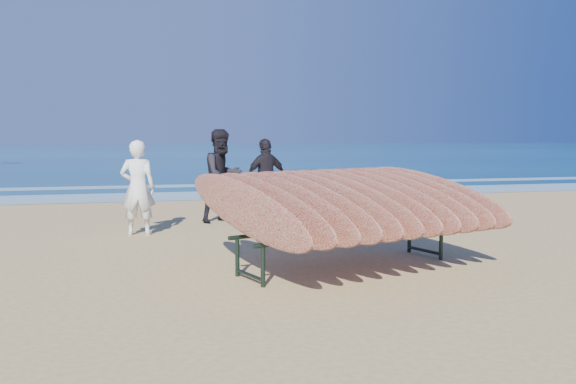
# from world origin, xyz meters

# --- Properties ---
(ground) EXTENTS (120.00, 120.00, 0.00)m
(ground) POSITION_xyz_m (0.00, 0.00, 0.00)
(ground) COLOR tan
(ground) RESTS_ON ground
(ocean) EXTENTS (160.00, 160.00, 0.00)m
(ocean) POSITION_xyz_m (0.00, 55.00, 0.01)
(ocean) COLOR navy
(ocean) RESTS_ON ground
(foam_near) EXTENTS (160.00, 160.00, 0.00)m
(foam_near) POSITION_xyz_m (0.00, 10.00, 0.01)
(foam_near) COLOR white
(foam_near) RESTS_ON ground
(foam_far) EXTENTS (160.00, 160.00, 0.00)m
(foam_far) POSITION_xyz_m (0.00, 13.50, 0.01)
(foam_far) COLOR white
(foam_far) RESTS_ON ground
(surfboard_rack) EXTENTS (3.98, 3.90, 1.43)m
(surfboard_rack) POSITION_xyz_m (0.56, -0.19, 0.90)
(surfboard_rack) COLOR black
(surfboard_rack) RESTS_ON ground
(person_white) EXTENTS (0.68, 0.51, 1.70)m
(person_white) POSITION_xyz_m (-2.17, 3.23, 0.85)
(person_white) COLOR white
(person_white) RESTS_ON ground
(person_dark_a) EXTENTS (1.16, 1.08, 1.90)m
(person_dark_a) POSITION_xyz_m (-0.48, 4.50, 0.95)
(person_dark_a) COLOR black
(person_dark_a) RESTS_ON ground
(person_dark_b) EXTENTS (1.08, 0.70, 1.71)m
(person_dark_b) POSITION_xyz_m (0.52, 4.92, 0.86)
(person_dark_b) COLOR black
(person_dark_b) RESTS_ON ground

